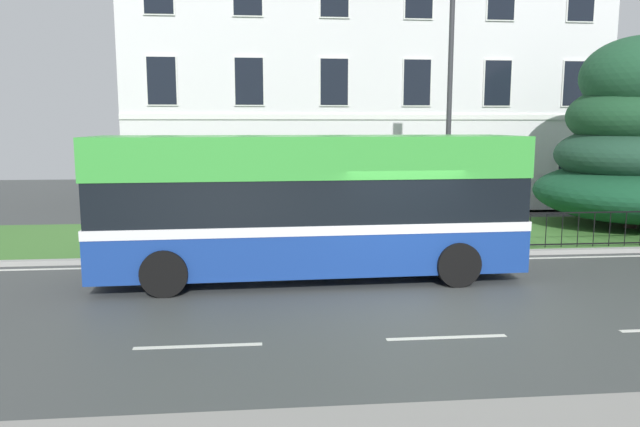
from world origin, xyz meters
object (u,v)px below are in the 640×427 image
Objects in this scene: evergreen_tree at (632,149)px; georgian_townhouse at (355,56)px; street_lamp_post at (450,94)px; single_decker_bus at (310,204)px.

georgian_townhouse is at bearing 129.48° from evergreen_tree.
evergreen_tree is 0.83× the size of street_lamp_post.
evergreen_tree is (7.60, -9.23, -3.83)m from georgian_townhouse.
georgian_townhouse reaches higher than single_decker_bus.
single_decker_bus is at bearing -102.64° from georgian_townhouse.
georgian_townhouse is at bearing 75.72° from single_decker_bus.
georgian_townhouse is 15.35m from single_decker_bus.
street_lamp_post is at bearing -162.89° from evergreen_tree.
single_decker_bus is (-3.19, -14.22, -4.83)m from georgian_townhouse.
single_decker_bus is at bearing -144.32° from street_lamp_post.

